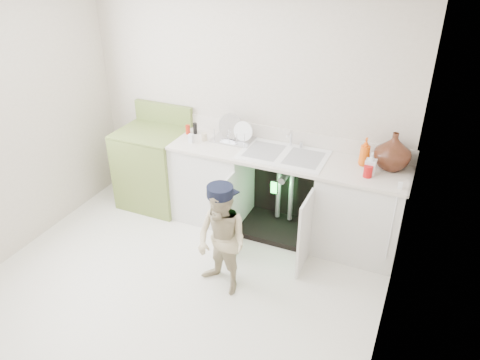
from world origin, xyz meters
name	(u,v)px	position (x,y,z in m)	size (l,w,h in m)	color
ground	(179,286)	(0.00, 0.00, 0.00)	(3.50, 3.50, 0.00)	beige
room_shell	(169,164)	(0.00, 0.00, 1.25)	(6.00, 5.50, 1.26)	beige
counter_run	(286,192)	(0.59, 1.21, 0.48)	(2.44, 1.02, 1.25)	silver
avocado_stove	(154,166)	(-0.98, 1.18, 0.46)	(0.72, 0.65, 1.12)	olive
repair_worker	(222,240)	(0.37, 0.15, 0.52)	(0.60, 0.99, 1.04)	#BFB289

